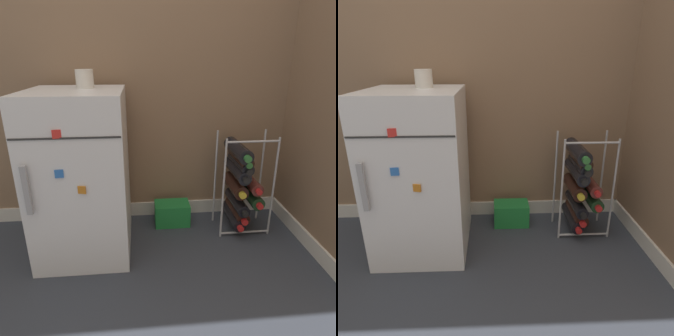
# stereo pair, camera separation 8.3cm
# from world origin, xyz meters

# --- Properties ---
(ground_plane) EXTENTS (14.00, 14.00, 0.00)m
(ground_plane) POSITION_xyz_m (0.00, 0.00, 0.00)
(ground_plane) COLOR #333842
(wall_back) EXTENTS (6.96, 0.07, 2.50)m
(wall_back) POSITION_xyz_m (0.00, 0.69, 1.24)
(wall_back) COLOR #84664C
(wall_back) RESTS_ON ground_plane
(mini_fridge) EXTENTS (0.46, 0.55, 0.86)m
(mini_fridge) POSITION_xyz_m (-0.25, 0.34, 0.43)
(mini_fridge) COLOR white
(mini_fridge) RESTS_ON ground_plane
(wine_rack) EXTENTS (0.30, 0.32, 0.60)m
(wine_rack) POSITION_xyz_m (0.64, 0.44, 0.30)
(wine_rack) COLOR #B2B2B7
(wine_rack) RESTS_ON ground_plane
(soda_box) EXTENTS (0.22, 0.14, 0.14)m
(soda_box) POSITION_xyz_m (0.25, 0.53, 0.07)
(soda_box) COLOR #1E7F38
(soda_box) RESTS_ON ground_plane
(fridge_top_cup) EXTENTS (0.09, 0.09, 0.09)m
(fridge_top_cup) POSITION_xyz_m (-0.20, 0.41, 0.90)
(fridge_top_cup) COLOR silver
(fridge_top_cup) RESTS_ON mini_fridge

